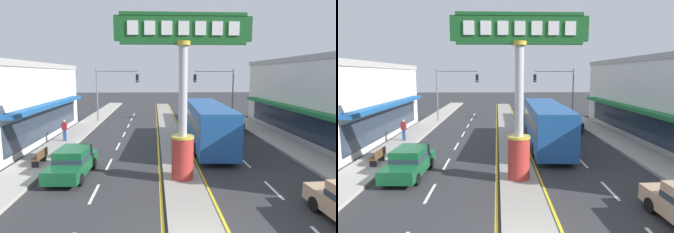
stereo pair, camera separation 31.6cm
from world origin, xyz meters
The scene contains 14 objects.
median_strip centered at (0.00, 18.00, 0.07)m, with size 1.98×52.00×0.14m, color gray.
sidewalk_left centered at (-8.79, 16.00, 0.09)m, with size 2.39×60.00×0.18m, color #ADA89E.
sidewalk_right centered at (8.79, 16.00, 0.09)m, with size 2.39×60.00×0.18m, color #ADA89E.
lane_markings centered at (0.00, 16.65, 0.00)m, with size 8.72×52.00×0.01m.
district_sign centered at (0.00, 6.26, 4.43)m, with size 6.73×1.19×8.36m.
storefront_left centered at (-14.24, 16.17, 3.25)m, with size 8.61×18.39×6.49m.
traffic_light_left_side centered at (-6.22, 24.70, 4.25)m, with size 4.86×0.46×6.20m.
traffic_light_right_side centered at (6.22, 25.57, 4.25)m, with size 4.86×0.46×6.20m.
bus_near_right_lane centered at (2.64, 13.45, 1.87)m, with size 2.91×11.28×3.26m.
suv_far_right_lane centered at (5.93, 28.07, 0.98)m, with size 2.15×4.69×1.90m.
suv_mid_left_lane centered at (5.94, 19.42, 0.98)m, with size 2.03×4.63×1.90m.
sedan_far_left_oncoming centered at (-5.94, 7.24, 0.79)m, with size 1.97×4.37×1.53m.
street_bench centered at (-8.32, 8.83, 0.65)m, with size 0.48×1.60×0.88m.
pedestrian_near_kerb centered at (-8.73, 14.89, 1.16)m, with size 0.41×0.24×1.72m.
Camera 1 is at (-1.44, -7.86, 5.53)m, focal length 30.13 mm.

